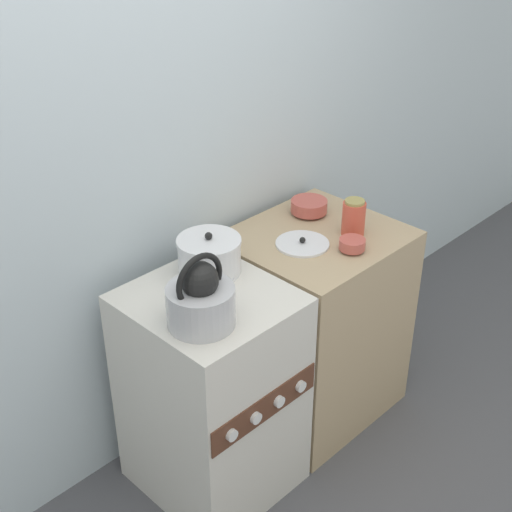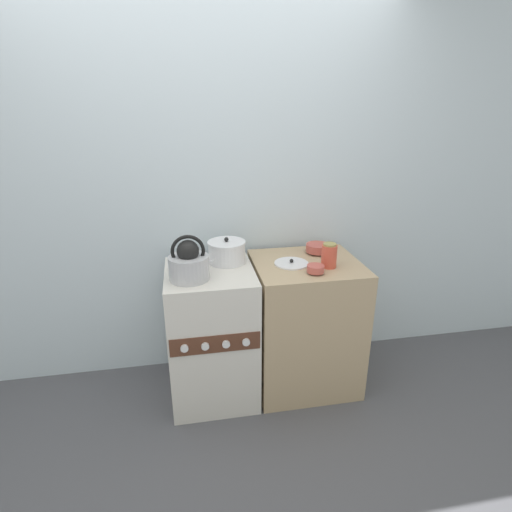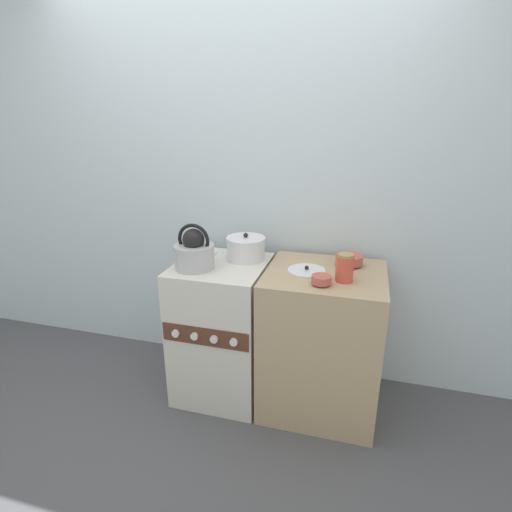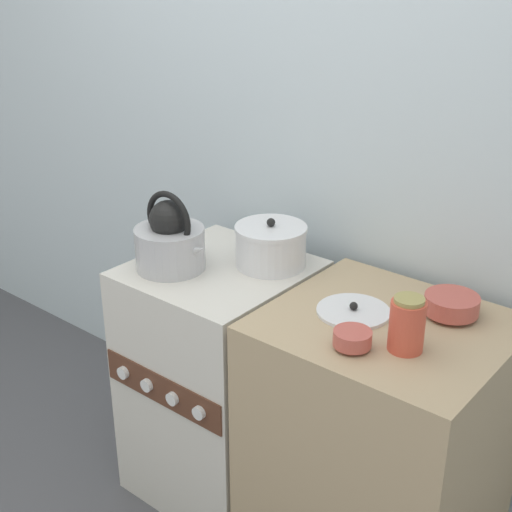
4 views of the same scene
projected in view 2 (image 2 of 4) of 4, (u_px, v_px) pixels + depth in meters
name	position (u px, v px, depth m)	size (l,w,h in m)	color
ground_plane	(219.00, 420.00, 2.45)	(12.00, 12.00, 0.00)	#4C4C51
wall_back	(203.00, 196.00, 2.63)	(7.00, 0.06, 2.50)	silver
stove	(212.00, 334.00, 2.55)	(0.53, 0.58, 0.88)	beige
counter	(304.00, 323.00, 2.67)	(0.67, 0.61, 0.88)	tan
kettle	(189.00, 263.00, 2.25)	(0.28, 0.23, 0.26)	#B2B2B7
cooking_pot	(227.00, 252.00, 2.50)	(0.24, 0.24, 0.17)	silver
enamel_bowl	(318.00, 248.00, 2.67)	(0.16, 0.16, 0.06)	#B75147
small_ceramic_bowl	(316.00, 269.00, 2.34)	(0.10, 0.10, 0.05)	#B75147
storage_jar	(329.00, 256.00, 2.42)	(0.09, 0.09, 0.15)	#CC4C38
loose_pot_lid	(291.00, 263.00, 2.49)	(0.21, 0.21, 0.03)	silver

